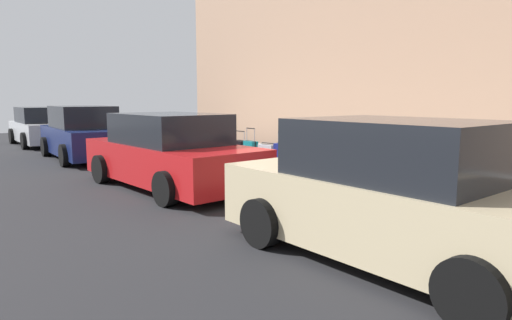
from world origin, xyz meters
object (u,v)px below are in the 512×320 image
at_px(parked_car_beige_0, 395,196).
at_px(suitcase_maroon_6, 304,166).
at_px(suitcase_silver_8, 268,159).
at_px(suitcase_black_10, 240,154).
at_px(suitcase_red_5, 322,168).
at_px(parked_car_red_1, 170,153).
at_px(suitcase_navy_0, 458,192).
at_px(suitcase_teal_9, 251,155).
at_px(bollard_post, 193,148).
at_px(suitcase_black_3, 368,172).
at_px(suitcase_teal_2, 394,181).
at_px(suitcase_silver_1, 423,185).
at_px(fire_hydrant, 210,147).
at_px(suitcase_olive_4, 345,174).
at_px(parked_car_navy_2, 83,134).
at_px(suitcase_navy_7, 284,160).
at_px(suitcase_olive_11, 228,154).
at_px(parked_car_silver_3, 41,127).

bearing_deg(parked_car_beige_0, suitcase_maroon_6, -31.27).
xyz_separation_m(suitcase_silver_8, suitcase_black_10, (1.10, 0.02, 0.01)).
bearing_deg(suitcase_maroon_6, suitcase_red_5, 174.77).
bearing_deg(parked_car_red_1, suitcase_navy_0, -155.56).
height_order(suitcase_teal_9, bollard_post, suitcase_teal_9).
bearing_deg(suitcase_black_3, suitcase_teal_2, 177.90).
distance_m(suitcase_maroon_6, suitcase_black_10, 2.29).
height_order(suitcase_silver_1, suitcase_teal_2, suitcase_silver_1).
relative_size(suitcase_silver_8, parked_car_red_1, 0.15).
xyz_separation_m(suitcase_silver_1, suitcase_black_10, (5.19, -0.04, 0.01)).
bearing_deg(fire_hydrant, suitcase_navy_0, -179.90).
xyz_separation_m(suitcase_black_3, bollard_post, (6.09, 0.19, -0.05)).
bearing_deg(suitcase_silver_8, suitcase_red_5, 179.27).
xyz_separation_m(suitcase_olive_4, parked_car_navy_2, (8.58, 2.37, 0.37)).
bearing_deg(suitcase_navy_7, bollard_post, 2.36).
bearing_deg(suitcase_teal_2, suitcase_black_3, -2.10).
height_order(suitcase_black_3, suitcase_red_5, suitcase_black_3).
distance_m(suitcase_silver_8, bollard_post, 3.19).
xyz_separation_m(suitcase_teal_2, suitcase_teal_9, (4.04, 0.09, 0.06)).
bearing_deg(bollard_post, suitcase_black_3, -178.17).
bearing_deg(parked_car_red_1, suitcase_navy_7, -114.72).
relative_size(suitcase_black_3, parked_car_red_1, 0.22).
relative_size(suitcase_navy_7, parked_car_navy_2, 0.22).
height_order(suitcase_navy_0, bollard_post, suitcase_navy_0).
bearing_deg(suitcase_red_5, suitcase_olive_11, -0.19).
bearing_deg(parked_car_navy_2, suitcase_red_5, -163.88).
bearing_deg(parked_car_navy_2, suitcase_silver_8, -159.46).
bearing_deg(suitcase_navy_7, suitcase_olive_4, -178.55).
height_order(suitcase_silver_1, suitcase_maroon_6, suitcase_silver_1).
relative_size(suitcase_teal_2, suitcase_teal_9, 0.77).
bearing_deg(suitcase_olive_11, parked_car_beige_0, 160.91).
relative_size(suitcase_navy_0, suitcase_black_10, 0.87).
height_order(suitcase_olive_11, parked_car_beige_0, parked_car_beige_0).
bearing_deg(parked_car_navy_2, suitcase_black_3, -165.50).
bearing_deg(suitcase_teal_2, suitcase_olive_11, 0.19).
distance_m(suitcase_olive_11, bollard_post, 1.56).
height_order(parked_car_beige_0, parked_car_silver_3, parked_car_beige_0).
height_order(bollard_post, parked_car_silver_3, parked_car_silver_3).
distance_m(suitcase_silver_1, bollard_post, 7.28).
bearing_deg(parked_car_navy_2, bollard_post, -144.56).
height_order(suitcase_olive_4, suitcase_silver_8, suitcase_olive_4).
bearing_deg(suitcase_teal_2, fire_hydrant, 0.22).
distance_m(suitcase_black_3, suitcase_black_10, 4.00).
bearing_deg(bollard_post, suitcase_olive_4, -177.92).
distance_m(suitcase_teal_2, fire_hydrant, 5.99).
height_order(suitcase_silver_8, suitcase_olive_11, suitcase_olive_11).
distance_m(suitcase_teal_2, bollard_post, 6.68).
xyz_separation_m(suitcase_navy_0, suitcase_red_5, (2.89, 0.02, 0.02)).
bearing_deg(parked_car_beige_0, suitcase_black_3, -47.27).
height_order(fire_hydrant, bollard_post, fire_hydrant).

